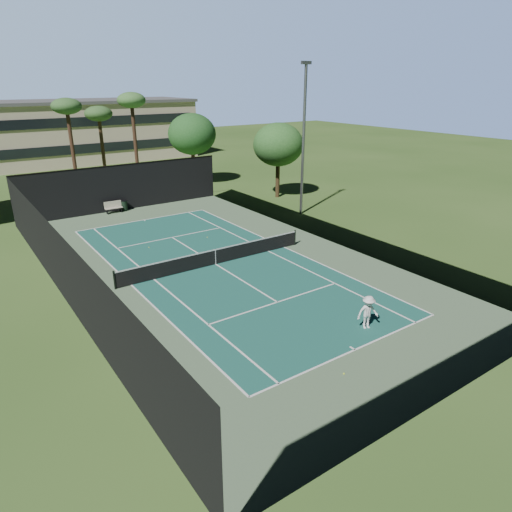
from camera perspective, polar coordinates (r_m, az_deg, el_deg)
The scene contains 20 objects.
ground at distance 28.76m, azimuth -5.05°, elevation -1.06°, with size 160.00×160.00×0.00m, color #375A21.
apron_slab at distance 28.75m, azimuth -5.05°, elevation -1.05°, with size 18.00×32.00×0.01m, color #557250.
court_surface at distance 28.75m, azimuth -5.06°, elevation -1.04°, with size 10.97×23.77×0.01m, color #1C594E.
court_lines at distance 28.75m, azimuth -5.06°, elevation -1.02°, with size 11.07×23.87×0.01m.
tennis_net at distance 28.55m, azimuth -5.09°, elevation -0.02°, with size 12.90×0.10×1.10m.
fence at distance 28.12m, azimuth -5.25°, elevation 2.77°, with size 18.04×32.05×4.03m.
player at distance 21.79m, azimuth 13.82°, elevation -6.85°, with size 1.05×0.61×1.63m, color white.
tennis_ball_a at distance 18.81m, azimuth 10.93°, elevation -14.24°, with size 0.08×0.08×0.08m, color #D7EE36.
tennis_ball_b at distance 28.78m, azimuth -9.67°, elevation -1.19°, with size 0.08×0.08×0.08m, color #B1D330.
tennis_ball_c at distance 33.73m, azimuth -6.12°, elevation 2.34°, with size 0.06×0.06×0.06m, color #CFD530.
tennis_ball_d at distance 32.33m, azimuth -13.24°, elevation 1.05°, with size 0.07×0.07×0.07m, color #D1E534.
park_bench at distance 41.75m, azimuth -17.41°, elevation 5.90°, with size 1.50×0.45×1.02m.
trash_bin at distance 42.19m, azimuth -16.13°, elevation 6.09°, with size 0.56×0.56×0.95m.
palm_a at distance 48.58m, azimuth -22.56°, elevation 16.49°, with size 2.80×2.80×9.32m.
palm_b at distance 51.46m, azimuth -19.06°, elevation 16.16°, with size 2.80×2.80×8.42m.
palm_c at distance 49.33m, azimuth -15.27°, elevation 17.83°, with size 2.80×2.80×9.77m.
decid_tree_a at distance 51.06m, azimuth -8.01°, elevation 14.84°, with size 5.12×5.12×7.62m.
decid_tree_b at distance 44.79m, azimuth 2.79°, elevation 13.72°, with size 4.80×4.80×7.14m.
campus_building at distance 70.74m, azimuth -24.76°, elevation 13.88°, with size 40.50×12.50×8.30m.
light_pole at distance 38.75m, azimuth 5.97°, elevation 14.54°, with size 0.90×0.25×12.22m.
Camera 1 is at (-13.06, -23.24, 10.79)m, focal length 32.00 mm.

